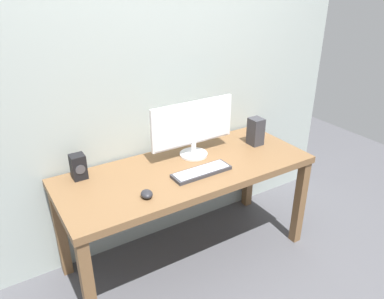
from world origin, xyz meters
TOP-DOWN VIEW (x-y plane):
  - ground_plane at (0.00, 0.00)m, footprint 6.00×6.00m
  - wall_back at (0.00, 0.38)m, footprint 3.16×0.04m
  - desk at (0.00, 0.00)m, footprint 1.68×0.67m
  - monitor at (0.13, 0.14)m, footprint 0.62×0.19m
  - keyboard_primary at (0.04, -0.12)m, footprint 0.39×0.13m
  - mouse at (-0.37, -0.18)m, footprint 0.08×0.10m
  - speaker_right at (0.62, 0.05)m, footprint 0.09×0.10m
  - speaker_left at (-0.63, 0.23)m, footprint 0.09×0.09m

SIDE VIEW (x-z plane):
  - ground_plane at x=0.00m, z-range 0.00..0.00m
  - desk at x=0.00m, z-range 0.28..1.01m
  - keyboard_primary at x=0.04m, z-range 0.73..0.75m
  - mouse at x=-0.37m, z-range 0.73..0.77m
  - speaker_left at x=-0.63m, z-range 0.73..0.89m
  - speaker_right at x=0.62m, z-range 0.73..0.93m
  - monitor at x=0.13m, z-range 0.75..1.13m
  - wall_back at x=0.00m, z-range 0.00..3.00m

